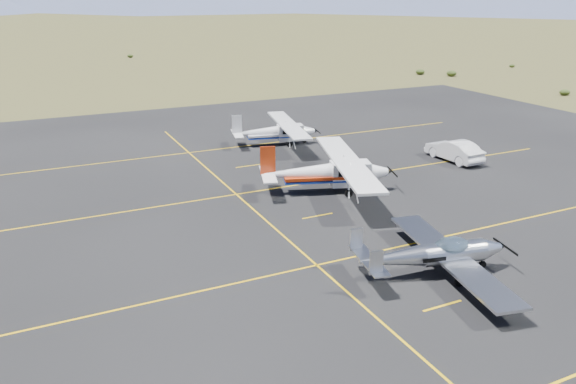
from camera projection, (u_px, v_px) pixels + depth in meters
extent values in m
plane|color=#383D1C|center=(444.00, 258.00, 27.56)|extent=(1600.00, 1600.00, 0.00)
cube|color=black|center=(366.00, 211.00, 33.51)|extent=(72.00, 72.00, 0.02)
cube|color=silver|center=(450.00, 257.00, 25.90)|extent=(3.50, 9.92, 0.13)
ellipsoid|color=#99BFD8|center=(451.00, 246.00, 25.72)|extent=(1.95, 1.36, 0.89)
cube|color=silver|center=(369.00, 260.00, 24.88)|extent=(1.40, 3.35, 0.07)
cube|color=silver|center=(376.00, 263.00, 23.59)|extent=(0.60, 0.18, 1.09)
cube|color=silver|center=(356.00, 240.00, 25.77)|extent=(0.60, 0.18, 1.09)
cylinder|color=black|center=(482.00, 265.00, 26.50)|extent=(0.38, 0.17, 0.37)
cylinder|color=black|center=(459.00, 282.00, 24.85)|extent=(0.45, 0.20, 0.44)
cylinder|color=black|center=(431.00, 256.00, 27.24)|extent=(0.45, 0.20, 0.44)
cube|color=white|center=(350.00, 173.00, 36.46)|extent=(2.79, 2.02, 1.54)
cube|color=white|center=(347.00, 162.00, 36.16)|extent=(5.55, 12.48, 0.16)
cube|color=black|center=(350.00, 169.00, 36.35)|extent=(2.15, 1.85, 0.63)
cube|color=#B22F0E|center=(328.00, 176.00, 36.31)|extent=(5.83, 3.02, 0.21)
cube|color=#B22F0E|center=(268.00, 160.00, 35.44)|extent=(0.95, 0.37, 1.82)
cube|color=white|center=(268.00, 174.00, 35.74)|extent=(1.94, 3.74, 0.07)
cylinder|color=black|center=(371.00, 187.00, 36.97)|extent=(0.43, 0.23, 0.41)
cylinder|color=black|center=(349.00, 193.00, 35.62)|extent=(0.52, 0.30, 0.50)
cylinder|color=black|center=(340.00, 182.00, 37.85)|extent=(0.52, 0.30, 0.50)
cube|color=silver|center=(290.00, 132.00, 47.81)|extent=(2.32, 1.55, 1.31)
cube|color=silver|center=(288.00, 125.00, 47.54)|extent=(3.78, 10.70, 0.14)
cube|color=black|center=(290.00, 129.00, 47.72)|extent=(1.76, 1.46, 0.53)
cube|color=silver|center=(276.00, 134.00, 47.58)|extent=(4.96, 2.15, 0.17)
cube|color=silver|center=(237.00, 124.00, 46.55)|extent=(0.82, 0.25, 1.55)
cube|color=silver|center=(237.00, 134.00, 46.81)|extent=(1.38, 3.18, 0.06)
cylinder|color=black|center=(304.00, 141.00, 48.35)|extent=(0.36, 0.17, 0.35)
cylinder|color=black|center=(290.00, 145.00, 47.09)|extent=(0.44, 0.22, 0.43)
cylinder|color=black|center=(284.00, 139.00, 48.95)|extent=(0.44, 0.22, 0.43)
imported|color=silver|center=(454.00, 150.00, 43.17)|extent=(1.88, 5.00, 1.63)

